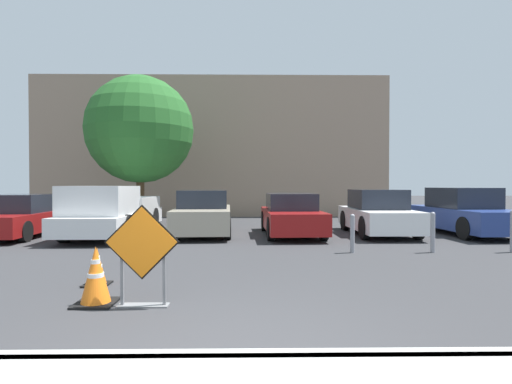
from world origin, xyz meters
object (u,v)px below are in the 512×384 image
Objects in this scene: parked_car_second at (203,214)px; parked_car_third at (291,216)px; pickup_truck at (111,213)px; bollard_nearest at (352,232)px; parked_car_fifth at (463,213)px; road_closed_sign at (142,252)px; traffic_cone_second at (97,267)px; traffic_cone_nearest at (96,276)px; parked_car_fourth at (378,214)px; bollard_second at (433,231)px; parked_car_nearest at (19,217)px.

parked_car_third is at bearing 172.05° from parked_car_second.
pickup_truck is 7.67m from bollard_nearest.
parked_car_third is 0.92× the size of parked_car_fifth.
parked_car_fifth is (8.63, 7.91, -0.04)m from road_closed_sign.
traffic_cone_second is 0.11× the size of pickup_truck.
parked_car_fourth reaches higher than traffic_cone_nearest.
traffic_cone_second is 0.14× the size of parked_car_fifth.
parked_car_fifth is at bearing 179.99° from parked_car_third.
traffic_cone_nearest is 0.19× the size of parked_car_second.
parked_car_third is (3.87, 6.50, 0.34)m from traffic_cone_second.
traffic_cone_second is (-1.07, 1.20, -0.45)m from road_closed_sign.
pickup_truck is 2.95m from parked_car_second.
bollard_second is at bearing 0.00° from bollard_nearest.
parked_car_fifth is 5.94m from bollard_nearest.
traffic_cone_second is at bearing 57.25° from parked_car_third.
parked_car_nearest is at bearing 162.00° from bollard_nearest.
bollard_nearest reaches higher than traffic_cone_nearest.
road_closed_sign is 1.66m from traffic_cone_second.
traffic_cone_nearest is 0.20× the size of parked_car_fourth.
traffic_cone_nearest is 8.32m from parked_car_third.
parked_car_nearest reaches higher than traffic_cone_nearest.
bollard_second is at bearing 161.79° from parked_car_nearest.
road_closed_sign is 0.78m from traffic_cone_nearest.
bollard_nearest is (-1.78, -3.60, -0.19)m from parked_car_fourth.
parked_car_fourth is at bearing 176.07° from parked_car_second.
pickup_truck is at bearing 2.92° from parked_car_fourth.
traffic_cone_second is 0.63× the size of bollard_second.
parked_car_fourth is at bearing 50.33° from traffic_cone_nearest.
parked_car_nearest is 1.01× the size of parked_car_third.
parked_car_fourth is (5.72, 7.86, -0.06)m from road_closed_sign.
traffic_cone_nearest is at bearing -148.01° from bollard_second.
pickup_truck is 11.66m from parked_car_fifth.
bollard_second is (6.97, 3.07, 0.22)m from traffic_cone_second.
road_closed_sign is at bearing 87.75° from parked_car_second.
parked_car_second is 2.92m from parked_car_third.
bollard_nearest is (6.96, -3.21, -0.24)m from pickup_truck.
traffic_cone_second is 6.59m from pickup_truck.
traffic_cone_second is (-0.38, 1.05, -0.09)m from traffic_cone_nearest.
pickup_truck reaches higher than bollard_second.
road_closed_sign is at bearing 39.35° from parked_car_fifth.
traffic_cone_nearest is 0.14× the size of pickup_truck.
bollard_second reaches higher than traffic_cone_nearest.
parked_car_nearest is at bearing 127.82° from traffic_cone_second.
parked_car_fourth is 2.91m from parked_car_fifth.
parked_car_fifth is at bearing 39.81° from traffic_cone_nearest.
parked_car_fourth is at bearing 178.87° from parked_car_nearest.
traffic_cone_second is 5.87m from bollard_nearest.
parked_car_fourth reaches higher than parked_car_nearest.
traffic_cone_nearest reaches higher than traffic_cone_second.
parked_car_second is (2.91, 0.48, -0.05)m from pickup_truck.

